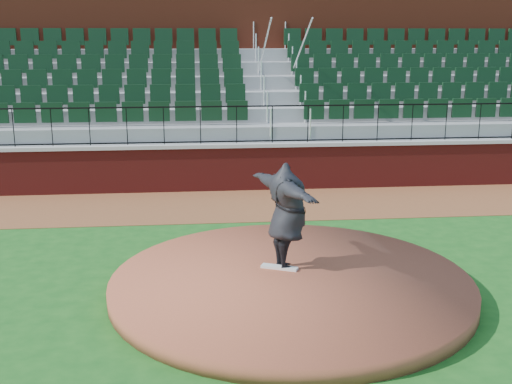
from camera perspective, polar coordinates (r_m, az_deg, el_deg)
ground at (r=10.85m, az=0.76°, el=-8.61°), size 90.00×90.00×0.00m
warning_track at (r=15.95m, az=-1.34°, el=-1.12°), size 34.00×3.20×0.01m
field_wall at (r=17.36m, az=-1.73°, el=2.15°), size 34.00×0.35×1.20m
wall_cap at (r=17.24m, az=-1.75°, el=4.27°), size 34.00×0.45×0.10m
wall_railing at (r=17.15m, az=-1.76°, el=6.08°), size 34.00×0.05×1.00m
seating_stands at (r=19.80m, az=-2.30°, el=8.60°), size 34.00×5.10×4.60m
concourse_wall at (r=22.55m, az=-2.72°, el=10.41°), size 34.00×0.50×5.50m
pitchers_mound at (r=10.68m, az=3.16°, el=-8.30°), size 6.01×6.01×0.25m
pitching_rubber at (r=10.98m, az=2.13°, el=-6.81°), size 0.65×0.40×0.04m
pitcher at (r=10.76m, az=2.81°, el=-2.17°), size 1.30×2.36×1.86m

